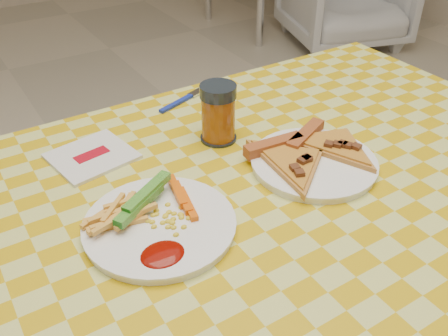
{
  "coord_description": "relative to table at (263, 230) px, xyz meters",
  "views": [
    {
      "loc": [
        -0.41,
        -0.52,
        1.27
      ],
      "look_at": [
        -0.03,
        0.08,
        0.78
      ],
      "focal_mm": 40.0,
      "sensor_mm": 36.0,
      "label": 1
    }
  ],
  "objects": [
    {
      "name": "plate_right",
      "position": [
        0.13,
        0.03,
        0.08
      ],
      "size": [
        0.24,
        0.24,
        0.01
      ],
      "primitive_type": "cylinder",
      "rotation": [
        0.0,
        0.0,
        0.1
      ],
      "color": "white",
      "rests_on": "table"
    },
    {
      "name": "table",
      "position": [
        0.0,
        0.0,
        0.0
      ],
      "size": [
        1.28,
        0.88,
        0.76
      ],
      "color": "silver",
      "rests_on": "ground"
    },
    {
      "name": "napkin",
      "position": [
        -0.2,
        0.27,
        0.08
      ],
      "size": [
        0.16,
        0.15,
        0.01
      ],
      "rotation": [
        0.0,
        0.0,
        0.17
      ],
      "color": "silver",
      "rests_on": "table"
    },
    {
      "name": "fries_veggies",
      "position": [
        -0.19,
        0.04,
        0.1
      ],
      "size": [
        0.19,
        0.18,
        0.04
      ],
      "color": "#ECAA4B",
      "rests_on": "plate_left"
    },
    {
      "name": "plate_left",
      "position": [
        -0.18,
        0.02,
        0.08
      ],
      "size": [
        0.27,
        0.27,
        0.01
      ],
      "primitive_type": "cylinder",
      "rotation": [
        0.0,
        0.0,
        0.21
      ],
      "color": "white",
      "rests_on": "table"
    },
    {
      "name": "pizza_slices",
      "position": [
        0.13,
        0.04,
        0.09
      ],
      "size": [
        0.29,
        0.26,
        0.02
      ],
      "color": "#B07D36",
      "rests_on": "plate_right"
    },
    {
      "name": "drink_glass",
      "position": [
        0.03,
        0.2,
        0.13
      ],
      "size": [
        0.07,
        0.07,
        0.12
      ],
      "color": "black",
      "rests_on": "table"
    },
    {
      "name": "fork",
      "position": [
        0.05,
        0.38,
        0.08
      ],
      "size": [
        0.14,
        0.06,
        0.01
      ],
      "rotation": [
        0.0,
        0.0,
        0.35
      ],
      "color": "#16289A",
      "rests_on": "table"
    }
  ]
}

